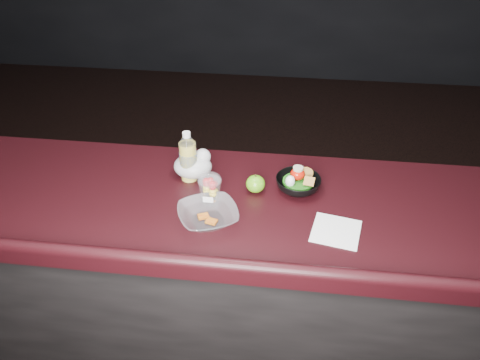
# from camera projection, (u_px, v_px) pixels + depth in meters

# --- Properties ---
(counter) EXTENTS (4.06, 0.71, 1.02)m
(counter) POSITION_uv_depth(u_px,v_px,m) (223.00, 292.00, 2.05)
(counter) COLOR black
(counter) RESTS_ON ground
(lemonade_bottle) EXTENTS (0.07, 0.07, 0.21)m
(lemonade_bottle) POSITION_uv_depth(u_px,v_px,m) (188.00, 160.00, 1.82)
(lemonade_bottle) COLOR gold
(lemonade_bottle) RESTS_ON counter
(fruit_cup) EXTENTS (0.09, 0.09, 0.12)m
(fruit_cup) POSITION_uv_depth(u_px,v_px,m) (210.00, 188.00, 1.71)
(fruit_cup) COLOR white
(fruit_cup) RESTS_ON counter
(green_apple) EXTENTS (0.07, 0.07, 0.08)m
(green_apple) POSITION_uv_depth(u_px,v_px,m) (256.00, 184.00, 1.78)
(green_apple) COLOR #27860F
(green_apple) RESTS_ON counter
(plastic_bag) EXTENTS (0.15, 0.13, 0.11)m
(plastic_bag) POSITION_uv_depth(u_px,v_px,m) (194.00, 165.00, 1.86)
(plastic_bag) COLOR silver
(plastic_bag) RESTS_ON counter
(snack_bowl) EXTENTS (0.21, 0.21, 0.09)m
(snack_bowl) POSITION_uv_depth(u_px,v_px,m) (298.00, 183.00, 1.79)
(snack_bowl) COLOR black
(snack_bowl) RESTS_ON counter
(takeout_bowl) EXTENTS (0.28, 0.28, 0.05)m
(takeout_bowl) POSITION_uv_depth(u_px,v_px,m) (208.00, 215.00, 1.64)
(takeout_bowl) COLOR silver
(takeout_bowl) RESTS_ON counter
(paper_napkin) EXTENTS (0.19, 0.19, 0.00)m
(paper_napkin) POSITION_uv_depth(u_px,v_px,m) (336.00, 231.00, 1.61)
(paper_napkin) COLOR white
(paper_napkin) RESTS_ON counter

